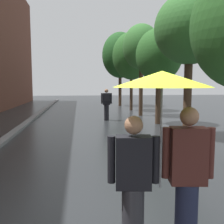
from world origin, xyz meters
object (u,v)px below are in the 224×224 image
(street_tree_1, at_px, (190,30))
(street_tree_4, at_px, (132,56))
(couple_under_umbrella, at_px, (161,137))
(pedestrian_walking_midground, at_px, (107,104))
(street_tree_3, at_px, (141,47))
(street_tree_5, at_px, (120,55))
(street_tree_2, at_px, (159,56))

(street_tree_1, height_order, street_tree_4, street_tree_4)
(street_tree_4, bearing_deg, street_tree_1, -89.16)
(couple_under_umbrella, xyz_separation_m, pedestrian_walking_midground, (0.55, 11.03, -0.49))
(street_tree_1, relative_size, street_tree_4, 0.92)
(street_tree_3, bearing_deg, street_tree_1, -88.29)
(street_tree_3, xyz_separation_m, street_tree_4, (0.05, 3.21, -0.19))
(street_tree_1, bearing_deg, pedestrian_walking_midground, 118.38)
(couple_under_umbrella, height_order, pedestrian_walking_midground, couple_under_umbrella)
(street_tree_4, height_order, couple_under_umbrella, street_tree_4)
(street_tree_5, xyz_separation_m, pedestrian_walking_midground, (-2.18, -9.02, -3.55))
(street_tree_5, bearing_deg, street_tree_3, -88.77)
(street_tree_5, distance_m, couple_under_umbrella, 20.46)
(street_tree_2, bearing_deg, street_tree_1, -87.69)
(street_tree_1, relative_size, street_tree_5, 0.81)
(street_tree_2, relative_size, street_tree_4, 0.81)
(street_tree_1, bearing_deg, street_tree_2, 92.31)
(street_tree_2, bearing_deg, street_tree_3, 91.13)
(street_tree_2, xyz_separation_m, street_tree_4, (-0.01, 6.53, 0.65))
(pedestrian_walking_midground, bearing_deg, couple_under_umbrella, -92.85)
(street_tree_1, xyz_separation_m, street_tree_5, (-0.35, 13.69, 0.53))
(street_tree_2, xyz_separation_m, street_tree_5, (-0.22, 10.53, 1.13))
(street_tree_5, height_order, couple_under_umbrella, street_tree_5)
(street_tree_1, height_order, couple_under_umbrella, street_tree_1)
(street_tree_1, distance_m, street_tree_5, 13.71)
(street_tree_1, relative_size, couple_under_umbrella, 2.46)
(street_tree_1, relative_size, street_tree_2, 1.13)
(street_tree_4, distance_m, pedestrian_walking_midground, 6.35)
(street_tree_2, distance_m, couple_under_umbrella, 10.15)
(street_tree_2, distance_m, street_tree_4, 6.56)
(street_tree_2, bearing_deg, street_tree_5, 91.20)
(street_tree_1, distance_m, street_tree_4, 9.70)
(street_tree_3, height_order, couple_under_umbrella, street_tree_3)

